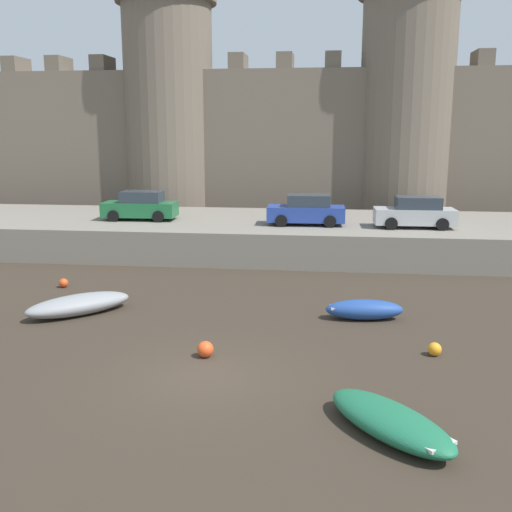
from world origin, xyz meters
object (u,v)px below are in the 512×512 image
(mooring_buoy_mid_mud, at_px, (435,349))
(mooring_buoy_near_shore, at_px, (205,349))
(rowboat_near_channel_left, at_px, (390,421))
(rowboat_midflat_centre, at_px, (79,304))
(mooring_buoy_off_centre, at_px, (64,283))
(car_quay_centre_west, at_px, (307,210))
(rowboat_foreground_left, at_px, (364,309))
(car_quay_west, at_px, (140,206))
(car_quay_east, at_px, (415,213))

(mooring_buoy_mid_mud, xyz_separation_m, mooring_buoy_near_shore, (-6.92, -0.98, 0.04))
(rowboat_near_channel_left, distance_m, rowboat_midflat_centre, 13.19)
(mooring_buoy_off_centre, distance_m, car_quay_centre_west, 13.07)
(rowboat_midflat_centre, relative_size, mooring_buoy_off_centre, 9.51)
(rowboat_foreground_left, xyz_separation_m, car_quay_centre_west, (-2.56, 10.69, 2.16))
(mooring_buoy_mid_mud, xyz_separation_m, car_quay_centre_west, (-4.51, 14.06, 2.33))
(rowboat_midflat_centre, distance_m, mooring_buoy_off_centre, 4.31)
(rowboat_midflat_centre, height_order, mooring_buoy_mid_mud, rowboat_midflat_centre)
(mooring_buoy_off_centre, distance_m, car_quay_west, 8.78)
(rowboat_midflat_centre, height_order, car_quay_west, car_quay_west)
(car_quay_centre_west, bearing_deg, rowboat_midflat_centre, -124.98)
(mooring_buoy_mid_mud, height_order, mooring_buoy_off_centre, mooring_buoy_mid_mud)
(mooring_buoy_off_centre, bearing_deg, rowboat_foreground_left, -12.94)
(mooring_buoy_mid_mud, distance_m, mooring_buoy_off_centre, 16.06)
(rowboat_near_channel_left, height_order, mooring_buoy_near_shore, rowboat_near_channel_left)
(rowboat_near_channel_left, bearing_deg, mooring_buoy_mid_mud, 70.39)
(rowboat_near_channel_left, relative_size, rowboat_midflat_centre, 0.97)
(mooring_buoy_near_shore, xyz_separation_m, car_quay_centre_west, (2.41, 15.04, 2.29))
(car_quay_east, bearing_deg, car_quay_centre_west, 177.47)
(mooring_buoy_mid_mud, distance_m, car_quay_west, 20.39)
(mooring_buoy_mid_mud, height_order, mooring_buoy_near_shore, mooring_buoy_near_shore)
(rowboat_foreground_left, relative_size, mooring_buoy_near_shore, 5.75)
(rowboat_foreground_left, distance_m, rowboat_midflat_centre, 10.56)
(car_quay_centre_west, xyz_separation_m, car_quay_east, (5.64, -0.25, 0.00))
(mooring_buoy_near_shore, distance_m, car_quay_west, 17.35)
(mooring_buoy_mid_mud, height_order, car_quay_west, car_quay_west)
(car_quay_centre_west, bearing_deg, mooring_buoy_off_centre, -142.93)
(rowboat_midflat_centre, relative_size, car_quay_centre_west, 0.91)
(rowboat_foreground_left, height_order, mooring_buoy_near_shore, rowboat_foreground_left)
(mooring_buoy_off_centre, bearing_deg, car_quay_east, 25.26)
(mooring_buoy_off_centre, xyz_separation_m, car_quay_centre_west, (10.26, 7.75, 2.34))
(car_quay_centre_west, bearing_deg, car_quay_east, -2.53)
(car_quay_west, bearing_deg, rowboat_near_channel_left, -58.62)
(mooring_buoy_off_centre, xyz_separation_m, car_quay_east, (15.90, 7.50, 2.34))
(rowboat_foreground_left, distance_m, car_quay_west, 16.63)
(rowboat_near_channel_left, relative_size, mooring_buoy_mid_mud, 8.84)
(rowboat_midflat_centre, distance_m, car_quay_centre_west, 14.07)
(rowboat_foreground_left, bearing_deg, car_quay_west, 136.43)
(mooring_buoy_mid_mud, bearing_deg, mooring_buoy_near_shore, -171.93)
(rowboat_foreground_left, xyz_separation_m, mooring_buoy_mid_mud, (1.95, -3.37, -0.17))
(rowboat_near_channel_left, xyz_separation_m, mooring_buoy_mid_mud, (1.81, 5.09, -0.13))
(rowboat_foreground_left, xyz_separation_m, car_quay_east, (3.08, 10.44, 2.16))
(rowboat_near_channel_left, xyz_separation_m, car_quay_east, (2.94, 18.90, 2.20))
(rowboat_near_channel_left, bearing_deg, car_quay_centre_west, 98.02)
(mooring_buoy_mid_mud, bearing_deg, mooring_buoy_off_centre, 156.87)
(mooring_buoy_off_centre, height_order, car_quay_east, car_quay_east)
(rowboat_near_channel_left, height_order, car_quay_east, car_quay_east)
(rowboat_foreground_left, relative_size, rowboat_near_channel_left, 0.78)
(rowboat_midflat_centre, xyz_separation_m, car_quay_centre_west, (7.97, 11.40, 2.15))
(rowboat_midflat_centre, xyz_separation_m, mooring_buoy_near_shore, (5.57, -3.64, -0.14))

